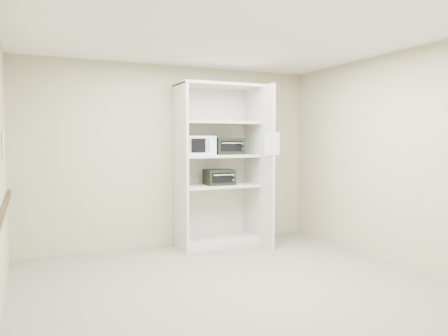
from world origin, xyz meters
name	(u,v)px	position (x,y,z in m)	size (l,w,h in m)	color
floor	(228,283)	(0.00, 0.00, 0.00)	(4.50, 4.00, 0.01)	slate
ceiling	(229,36)	(0.00, 0.00, 2.70)	(4.50, 4.00, 0.01)	white
wall_back	(173,156)	(0.00, 2.00, 1.35)	(4.50, 0.02, 2.70)	#BAB493
wall_front	(353,175)	(0.00, -2.00, 1.35)	(4.50, 0.02, 2.70)	#BAB493
wall_right	(385,158)	(2.25, 0.00, 1.35)	(0.02, 4.00, 2.70)	#BAB493
shelving_unit	(221,170)	(0.67, 1.70, 1.13)	(1.24, 0.92, 2.42)	silver
microwave	(197,145)	(0.30, 1.75, 1.51)	(0.47, 0.36, 0.28)	white
toaster_oven_upper	(228,146)	(0.80, 1.75, 1.50)	(0.44, 0.33, 0.25)	black
toaster_oven_lower	(219,177)	(0.61, 1.65, 1.04)	(0.42, 0.31, 0.23)	black
paper_sign	(272,144)	(1.19, 1.07, 1.54)	(0.25, 0.01, 0.31)	white
chair_rail	(1,217)	(-2.23, 0.00, 0.90)	(0.04, 3.98, 0.08)	#301D0F
wall_poster	(3,145)	(-2.24, 1.04, 1.53)	(0.01, 0.23, 0.32)	white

